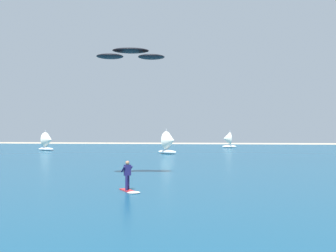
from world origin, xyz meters
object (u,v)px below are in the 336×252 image
object	(u,v)px
kite	(131,54)
sailboat_mid_right	(227,140)
kitesurfer	(129,180)
sailboat_far_right	(170,142)
sailboat_center_horizon	(48,141)

from	to	relation	value
kite	sailboat_mid_right	distance (m)	51.97
kitesurfer	sailboat_far_right	size ratio (longest dim) A/B	0.53
sailboat_center_horizon	sailboat_far_right	distance (m)	22.61
sailboat_mid_right	sailboat_far_right	distance (m)	23.52
sailboat_center_horizon	sailboat_far_right	xyz separation A→B (m)	(21.33, -7.50, 0.08)
kite	sailboat_mid_right	size ratio (longest dim) A/B	1.46
sailboat_center_horizon	kitesurfer	bearing A→B (deg)	-62.03
kitesurfer	sailboat_far_right	bearing A→B (deg)	92.07
kitesurfer	sailboat_center_horizon	size ratio (longest dim) A/B	0.56
sailboat_mid_right	sailboat_center_horizon	distance (m)	33.60
kitesurfer	sailboat_far_right	distance (m)	35.09
sailboat_center_horizon	sailboat_mid_right	bearing A→B (deg)	24.95
sailboat_center_horizon	kite	bearing A→B (deg)	-59.53
kite	sailboat_far_right	world-z (taller)	kite
kitesurfer	sailboat_far_right	world-z (taller)	sailboat_far_right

